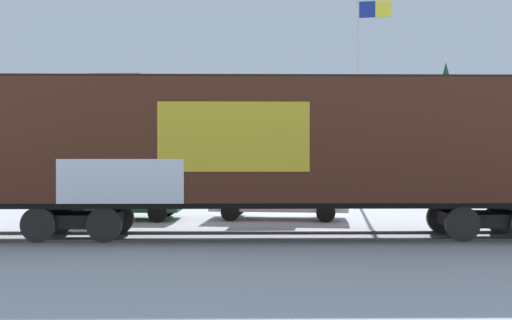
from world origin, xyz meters
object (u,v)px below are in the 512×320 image
at_px(freight_car, 282,144).
at_px(flagpole, 364,72).
at_px(parked_car_green, 122,195).
at_px(parked_car_white, 277,195).

height_order(freight_car, flagpole, flagpole).
relative_size(flagpole, parked_car_green, 2.35).
xyz_separation_m(parked_car_green, parked_car_white, (5.48, 0.09, -0.01)).
bearing_deg(parked_car_green, freight_car, -38.71).
bearing_deg(flagpole, parked_car_green, -147.36).
distance_m(freight_car, parked_car_green, 7.12).
distance_m(freight_car, flagpole, 12.15).
bearing_deg(flagpole, freight_car, -113.00).
bearing_deg(parked_car_white, freight_car, -91.09).
bearing_deg(flagpole, parked_car_white, -125.36).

